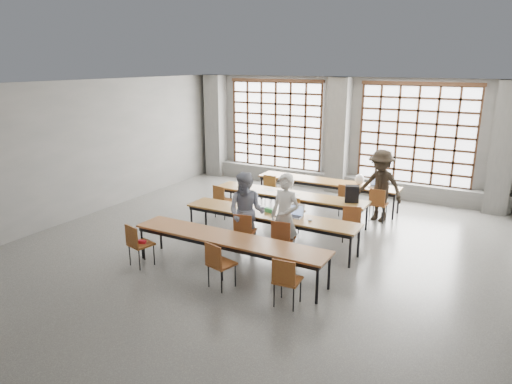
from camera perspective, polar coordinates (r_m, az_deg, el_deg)
floor at (r=10.15m, az=0.05°, el=-6.79°), size 11.00×11.00×0.00m
ceiling at (r=9.37m, az=0.06°, el=13.35°), size 11.00×11.00×0.00m
wall_back at (r=14.59m, az=10.60°, el=7.10°), size 10.00×0.00×10.00m
wall_front at (r=5.69m, az=-28.03°, el=-8.49°), size 10.00×0.00×10.00m
wall_left at (r=12.75m, az=-20.13°, el=5.15°), size 0.00×11.00×11.00m
column_left at (r=16.31m, az=-5.02°, el=8.22°), size 0.60×0.55×3.50m
column_mid at (r=14.33m, az=10.24°, el=6.96°), size 0.60×0.55×3.50m
column_right at (r=13.60m, az=28.52°, el=4.81°), size 0.60×0.55×3.50m
window_left at (r=15.35m, az=2.48°, el=8.35°), size 3.32×0.12×3.00m
window_right at (r=13.96m, az=19.36°, el=6.71°), size 3.32×0.12×3.00m
sill_ledge at (r=14.70m, az=10.06°, el=1.22°), size 9.80×0.35×0.50m
desk_row_a at (r=12.89m, az=8.86°, el=1.10°), size 4.00×0.70×0.73m
desk_row_b at (r=11.55m, az=4.17°, el=-0.49°), size 4.00×0.70×0.73m
desk_row_c at (r=10.00m, az=1.74°, el=-3.08°), size 4.00×0.70×0.73m
desk_row_d at (r=8.71m, az=-3.47°, el=-6.07°), size 4.00×0.70×0.73m
chair_back_left at (r=12.90m, az=2.00°, el=0.71°), size 0.45×0.46×0.88m
chair_back_mid at (r=12.11m, az=11.32°, el=-0.62°), size 0.46×0.46×0.88m
chair_back_right at (r=11.91m, az=15.00°, el=-1.15°), size 0.43×0.43×0.88m
chair_mid_left at (r=11.81m, az=-4.26°, el=-0.77°), size 0.50×0.50×0.88m
chair_mid_centre at (r=10.88m, az=4.70°, el=-2.25°), size 0.45×0.45×0.88m
chair_mid_right at (r=10.42m, az=11.85°, el=-3.38°), size 0.53×0.53×0.88m
chair_front_left at (r=9.66m, az=-1.47°, el=-4.60°), size 0.50×0.50×0.88m
chair_front_right at (r=9.27m, az=3.32°, el=-5.53°), size 0.47×0.47×0.88m
chair_near_left at (r=9.30m, az=-14.61°, el=-5.97°), size 0.51×0.51×0.88m
chair_near_mid at (r=8.18m, az=-4.73°, el=-8.57°), size 0.51×0.51×0.88m
chair_near_right at (r=7.59m, az=3.77°, el=-10.59°), size 0.45×0.45×0.88m
student_male at (r=9.25m, az=3.65°, el=-3.15°), size 0.72×0.54×1.80m
student_female at (r=9.66m, az=-1.19°, el=-2.55°), size 0.95×0.80×1.72m
student_back at (r=11.93m, az=15.29°, el=0.77°), size 1.32×0.96×1.84m
laptop_front at (r=9.83m, az=4.88°, el=-2.69°), size 0.37×0.32×0.26m
laptop_back at (r=12.59m, az=14.82°, el=0.99°), size 0.37×0.32×0.26m
mouse at (r=9.59m, az=6.76°, el=-3.51°), size 0.11×0.08×0.04m
green_box at (r=10.06m, az=1.70°, el=-2.31°), size 0.26×0.15×0.09m
phone at (r=9.82m, az=2.41°, el=-3.01°), size 0.14×0.08×0.01m
paper_sheet_a at (r=11.83m, az=1.64°, el=0.27°), size 0.34×0.28×0.00m
paper_sheet_c at (r=11.49m, az=4.63°, el=-0.24°), size 0.34×0.28×0.00m
backpack at (r=10.98m, az=11.91°, el=-0.23°), size 0.37×0.30×0.40m
plastic_bag at (r=12.62m, az=12.81°, el=1.55°), size 0.31×0.27×0.29m
red_pouch at (r=9.35m, az=-14.19°, el=-6.06°), size 0.21×0.14×0.06m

